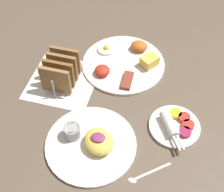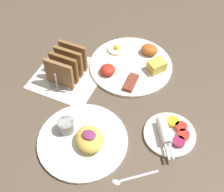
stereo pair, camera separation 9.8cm
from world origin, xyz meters
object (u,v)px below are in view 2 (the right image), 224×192
Objects in this scene: toast_rack at (67,65)px; plate_breakfast at (132,64)px; plate_foreground at (83,139)px; plate_condiments at (170,133)px.

plate_breakfast is at bearing 35.64° from toast_rack.
plate_foreground is at bearing -51.66° from toast_rack.
plate_breakfast is 0.34m from plate_foreground.
toast_rack reaches higher than plate_foreground.
plate_breakfast is 0.30m from plate_condiments.
plate_breakfast is 1.10× the size of plate_foreground.
plate_condiments is 1.15× the size of toast_rack.
plate_breakfast is at bearing 87.13° from plate_foreground.
plate_condiments is at bearing -12.92° from toast_rack.
toast_rack is at bearing 128.34° from plate_foreground.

